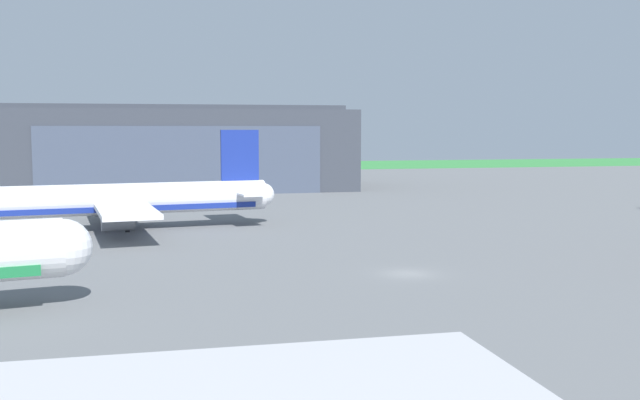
{
  "coord_description": "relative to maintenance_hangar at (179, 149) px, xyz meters",
  "views": [
    {
      "loc": [
        -22.03,
        -61.36,
        13.03
      ],
      "look_at": [
        -4.94,
        13.97,
        5.43
      ],
      "focal_mm": 41.13,
      "sensor_mm": 36.0,
      "label": 1
    }
  ],
  "objects": [
    {
      "name": "grass_field_strip",
      "position": [
        16.7,
        90.73,
        -8.49
      ],
      "size": [
        440.0,
        56.0,
        0.08
      ],
      "primitive_type": "cube",
      "color": "#368840",
      "rests_on": "ground_plane"
    },
    {
      "name": "airliner_far_left",
      "position": [
        -10.63,
        -63.88,
        -4.68
      ],
      "size": [
        42.87,
        34.86,
        12.79
      ],
      "color": "white",
      "rests_on": "ground_plane"
    },
    {
      "name": "maintenance_hangar",
      "position": [
        0.0,
        0.0,
        0.0
      ],
      "size": [
        71.87,
        32.4,
        17.97
      ],
      "color": "#383D47",
      "rests_on": "ground_plane"
    },
    {
      "name": "ground_plane",
      "position": [
        16.7,
        -98.61,
        -8.53
      ],
      "size": [
        440.0,
        440.0,
        0.0
      ],
      "primitive_type": "plane",
      "color": "slate"
    }
  ]
}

